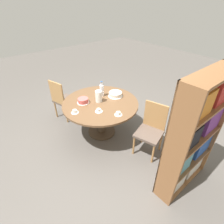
{
  "coord_description": "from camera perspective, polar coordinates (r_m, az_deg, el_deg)",
  "views": [
    {
      "loc": [
        1.65,
        2.31,
        2.41
      ],
      "look_at": [
        0.0,
        0.34,
        0.68
      ],
      "focal_mm": 28.0,
      "sensor_mm": 36.0,
      "label": 1
    }
  ],
  "objects": [
    {
      "name": "cup_c",
      "position": [
        3.03,
        -4.35,
        0.47
      ],
      "size": [
        0.13,
        0.13,
        0.06
      ],
      "color": "white",
      "rests_on": "dining_table"
    },
    {
      "name": "cup_b",
      "position": [
        3.05,
        -12.01,
        0.07
      ],
      "size": [
        0.13,
        0.13,
        0.06
      ],
      "color": "white",
      "rests_on": "dining_table"
    },
    {
      "name": "cup_a",
      "position": [
        2.94,
        2.08,
        -0.57
      ],
      "size": [
        0.13,
        0.13,
        0.06
      ],
      "color": "white",
      "rests_on": "dining_table"
    },
    {
      "name": "coffee_pot",
      "position": [
        3.28,
        -4.3,
        5.27
      ],
      "size": [
        0.13,
        0.13,
        0.26
      ],
      "color": "white",
      "rests_on": "dining_table"
    },
    {
      "name": "water_bottle",
      "position": [
        3.47,
        -3.35,
        7.19
      ],
      "size": [
        0.08,
        0.08,
        0.31
      ],
      "color": "silver",
      "rests_on": "dining_table"
    },
    {
      "name": "cake_main",
      "position": [
        3.49,
        1.06,
        5.82
      ],
      "size": [
        0.29,
        0.29,
        0.09
      ],
      "color": "white",
      "rests_on": "dining_table"
    },
    {
      "name": "chair_a",
      "position": [
        4.03,
        -15.74,
        4.14
      ],
      "size": [
        0.51,
        0.51,
        0.94
      ],
      "rotation": [
        0.0,
        0.0,
        4.97
      ],
      "color": "#A87A47",
      "rests_on": "ground_plane"
    },
    {
      "name": "chair_b",
      "position": [
        3.09,
        12.58,
        -5.38
      ],
      "size": [
        0.52,
        0.52,
        0.94
      ],
      "rotation": [
        0.0,
        0.0,
        8.15
      ],
      "color": "#A87A47",
      "rests_on": "ground_plane"
    },
    {
      "name": "ground_plane",
      "position": [
        3.73,
        -3.38,
        -6.38
      ],
      "size": [
        14.0,
        14.0,
        0.0
      ],
      "primitive_type": "plane",
      "color": "#56514C"
    },
    {
      "name": "cake_second",
      "position": [
        3.31,
        -9.43,
        3.65
      ],
      "size": [
        0.23,
        0.23,
        0.09
      ],
      "color": "white",
      "rests_on": "dining_table"
    },
    {
      "name": "dining_table",
      "position": [
        3.38,
        -3.71,
        1.12
      ],
      "size": [
        1.43,
        1.43,
        0.72
      ],
      "color": "#473828",
      "rests_on": "ground_plane"
    },
    {
      "name": "bookshelf",
      "position": [
        2.53,
        24.76,
        -7.6
      ],
      "size": [
        0.97,
        0.28,
        1.77
      ],
      "rotation": [
        0.0,
        0.0,
        3.14
      ],
      "color": "brown",
      "rests_on": "ground_plane"
    }
  ]
}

